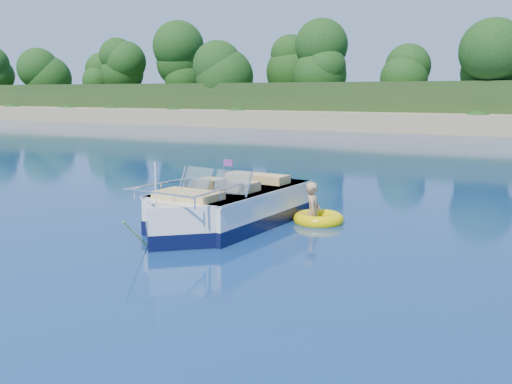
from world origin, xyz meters
TOP-DOWN VIEW (x-y plane):
  - ground at (0.00, 0.00)m, footprint 160.00×160.00m
  - shoreline at (0.00, 63.77)m, footprint 170.00×59.00m
  - treeline at (0.04, 41.01)m, footprint 150.00×7.12m
  - motorboat at (-1.36, 1.38)m, footprint 2.42×6.07m
  - tow_tube at (0.42, 2.89)m, footprint 1.38×1.38m
  - boy at (0.30, 2.83)m, footprint 0.63×0.90m

SIDE VIEW (x-z plane):
  - ground at x=0.00m, z-range 0.00..0.00m
  - boy at x=0.30m, z-range -0.81..0.81m
  - tow_tube at x=0.42m, z-range -0.08..0.25m
  - motorboat at x=-1.36m, z-range -0.62..1.40m
  - shoreline at x=0.00m, z-range -2.02..3.98m
  - treeline at x=0.04m, z-range 1.45..9.64m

